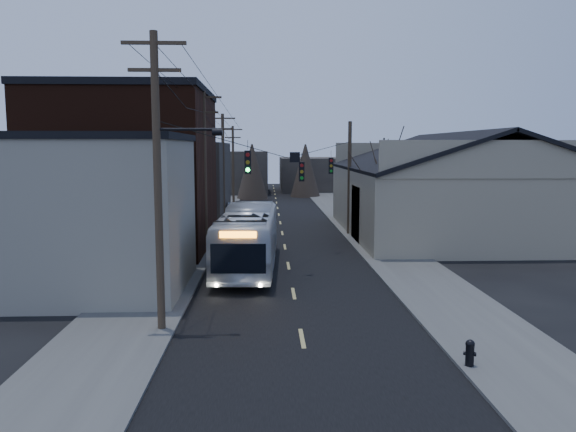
% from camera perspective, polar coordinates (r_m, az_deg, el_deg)
% --- Properties ---
extents(ground, '(160.00, 160.00, 0.00)m').
position_cam_1_polar(ground, '(18.00, 1.86, -14.47)').
color(ground, black).
rests_on(ground, ground).
extents(road_surface, '(9.00, 110.00, 0.02)m').
position_cam_1_polar(road_surface, '(47.18, -0.73, -1.02)').
color(road_surface, black).
rests_on(road_surface, ground).
extents(sidewalk_left, '(4.00, 110.00, 0.12)m').
position_cam_1_polar(sidewalk_left, '(47.46, -8.60, -0.99)').
color(sidewalk_left, '#474744').
rests_on(sidewalk_left, ground).
extents(sidewalk_right, '(4.00, 110.00, 0.12)m').
position_cam_1_polar(sidewalk_right, '(47.79, 7.09, -0.91)').
color(sidewalk_right, '#474744').
rests_on(sidewalk_right, ground).
extents(building_clapboard, '(8.00, 8.00, 7.00)m').
position_cam_1_polar(building_clapboard, '(27.04, -18.94, 0.06)').
color(building_clapboard, gray).
rests_on(building_clapboard, ground).
extents(building_brick, '(10.00, 12.00, 10.00)m').
position_cam_1_polar(building_brick, '(37.78, -15.72, 4.33)').
color(building_brick, black).
rests_on(building_brick, ground).
extents(building_left_far, '(9.00, 14.00, 7.00)m').
position_cam_1_polar(building_left_far, '(53.45, -11.16, 3.55)').
color(building_left_far, '#322C28').
rests_on(building_left_far, ground).
extents(warehouse, '(16.16, 20.60, 7.73)m').
position_cam_1_polar(warehouse, '(44.24, 16.53, 1.66)').
color(warehouse, gray).
rests_on(warehouse, ground).
extents(building_far_left, '(10.00, 12.00, 6.00)m').
position_cam_1_polar(building_far_left, '(81.93, -5.59, 4.45)').
color(building_far_left, '#322C28').
rests_on(building_far_left, ground).
extents(building_far_right, '(12.00, 14.00, 5.00)m').
position_cam_1_polar(building_far_right, '(87.19, 3.19, 4.29)').
color(building_far_right, '#322C28').
rests_on(building_far_right, ground).
extents(bare_tree, '(0.40, 0.40, 7.20)m').
position_cam_1_polar(bare_tree, '(37.63, 9.62, 2.34)').
color(bare_tree, black).
rests_on(bare_tree, ground).
extents(utility_lines, '(11.24, 45.28, 10.50)m').
position_cam_1_polar(utility_lines, '(40.93, -4.90, 4.68)').
color(utility_lines, '#382B1E').
rests_on(utility_lines, ground).
extents(bus, '(3.32, 12.16, 3.36)m').
position_cam_1_polar(bus, '(30.61, -4.07, -2.25)').
color(bus, silver).
rests_on(bus, ground).
extents(parked_car, '(1.74, 4.43, 1.44)m').
position_cam_1_polar(parked_car, '(52.79, -5.32, 0.58)').
color(parked_car, '#9B9DA2').
rests_on(parked_car, ground).
extents(fire_hydrant, '(0.39, 0.27, 0.80)m').
position_cam_1_polar(fire_hydrant, '(17.97, 17.99, -12.98)').
color(fire_hydrant, black).
rests_on(fire_hydrant, sidewalk_right).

